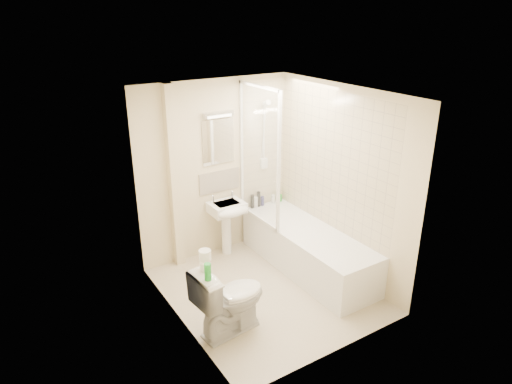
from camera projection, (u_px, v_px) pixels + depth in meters
floor at (266, 291)px, 5.57m from camera, size 2.50×2.50×0.00m
wall_back at (215, 170)px, 6.10m from camera, size 2.20×0.02×2.40m
wall_left at (176, 223)px, 4.57m from camera, size 0.02×2.50×2.40m
wall_right at (341, 182)px, 5.66m from camera, size 0.02×2.50×2.40m
ceiling at (268, 93)px, 4.67m from camera, size 2.20×2.50×0.02m
tile_back at (263, 145)px, 6.38m from camera, size 0.70×0.01×1.75m
tile_right at (332, 162)px, 5.70m from camera, size 0.01×2.10×1.75m
pipe_boxing at (174, 180)px, 5.74m from camera, size 0.12×0.12×2.40m
splashback at (219, 181)px, 6.18m from camera, size 0.60×0.02×0.30m
mirror at (218, 142)px, 5.97m from camera, size 0.46×0.01×0.60m
strip_light at (218, 114)px, 5.82m from camera, size 0.42×0.07×0.07m
bathtub at (307, 249)px, 5.96m from camera, size 0.70×2.10×0.55m
shower_screen at (259, 156)px, 5.85m from camera, size 0.04×0.92×1.80m
shower_fixture at (265, 138)px, 6.30m from camera, size 0.10×0.16×0.99m
pedestal_sink at (228, 214)px, 6.15m from camera, size 0.46×0.44×0.89m
bottle_black_a at (252, 201)px, 6.49m from camera, size 0.05×0.05×0.20m
bottle_white_a at (255, 202)px, 6.53m from camera, size 0.06×0.06×0.15m
bottle_black_b at (259, 199)px, 6.54m from camera, size 0.05×0.05×0.22m
bottle_blue at (262, 201)px, 6.59m from camera, size 0.05×0.05×0.14m
bottle_white_b at (273, 199)px, 6.69m from camera, size 0.06×0.06×0.12m
bottle_green at (279, 198)px, 6.75m from camera, size 0.07×0.07×0.10m
toilet at (230, 298)px, 4.75m from camera, size 0.62×0.88×0.79m
toilet_roll_lower at (205, 266)px, 4.50m from camera, size 0.10×0.10×0.09m
toilet_roll_upper at (205, 255)px, 4.51m from camera, size 0.12×0.12×0.11m
green_bottle at (208, 272)px, 4.33m from camera, size 0.07×0.07×0.18m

